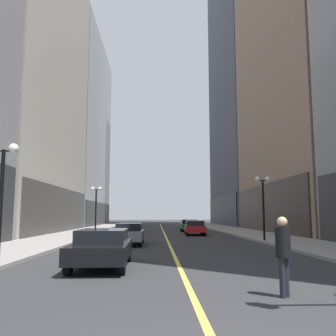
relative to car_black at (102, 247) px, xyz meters
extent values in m
plane|color=#2D2D30|center=(2.74, 25.32, -0.72)|extent=(200.00, 200.00, 0.00)
cube|color=gray|center=(-5.51, 25.32, -0.65)|extent=(4.50, 78.00, 0.15)
cube|color=gray|center=(10.99, 25.32, -0.65)|extent=(4.50, 78.00, 0.15)
cube|color=#E5D64C|center=(2.74, 25.32, -0.72)|extent=(0.16, 70.00, 0.01)
cube|color=#3A3935|center=(-7.86, 24.82, 1.57)|extent=(0.50, 22.80, 4.57)
cube|color=gray|center=(-15.28, 50.32, 15.49)|extent=(15.02, 26.00, 32.41)
cube|color=#2C2C2E|center=(-7.86, 50.32, 1.22)|extent=(0.50, 24.70, 3.89)
cube|color=gray|center=(20.76, 24.82, 23.64)|extent=(15.05, 24.00, 48.72)
cube|color=#332A23|center=(13.34, 24.82, 1.78)|extent=(0.50, 22.80, 5.00)
cube|color=#4C515B|center=(20.15, 50.32, 38.81)|extent=(13.84, 26.00, 79.07)
cube|color=black|center=(13.34, 50.32, 1.78)|extent=(0.50, 24.70, 5.00)
cube|color=black|center=(0.00, -0.07, -0.13)|extent=(1.95, 4.62, 0.55)
cube|color=black|center=(0.00, 0.16, 0.35)|extent=(1.69, 2.60, 0.50)
cylinder|color=black|center=(0.84, -1.66, -0.40)|extent=(0.23, 0.64, 0.64)
cylinder|color=black|center=(-0.79, -1.69, -0.40)|extent=(0.23, 0.64, 0.64)
cylinder|color=black|center=(0.79, 1.55, -0.40)|extent=(0.23, 0.64, 0.64)
cylinder|color=black|center=(-0.84, 1.53, -0.40)|extent=(0.23, 0.64, 0.64)
cube|color=slate|center=(0.25, 9.94, -0.13)|extent=(1.71, 4.70, 0.55)
cube|color=black|center=(0.25, 10.18, 0.35)|extent=(1.50, 2.63, 0.50)
cylinder|color=black|center=(0.98, 8.30, -0.40)|extent=(0.22, 0.64, 0.64)
cylinder|color=black|center=(-0.49, 8.30, -0.40)|extent=(0.22, 0.64, 0.64)
cylinder|color=black|center=(0.98, 11.59, -0.40)|extent=(0.22, 0.64, 0.64)
cylinder|color=black|center=(-0.49, 11.59, -0.40)|extent=(0.22, 0.64, 0.64)
cube|color=#B21919|center=(5.46, 20.85, -0.13)|extent=(1.92, 4.50, 0.55)
cube|color=black|center=(5.45, 20.63, 0.35)|extent=(1.64, 2.54, 0.50)
cylinder|color=black|center=(4.75, 22.43, -0.40)|extent=(0.24, 0.65, 0.64)
cylinder|color=black|center=(6.27, 22.38, -0.40)|extent=(0.24, 0.65, 0.64)
cylinder|color=black|center=(4.64, 19.32, -0.40)|extent=(0.24, 0.65, 0.64)
cylinder|color=black|center=(6.16, 19.27, -0.40)|extent=(0.24, 0.65, 0.64)
cube|color=#196038|center=(5.61, 28.18, -0.13)|extent=(1.97, 4.73, 0.55)
cube|color=black|center=(5.61, 27.95, 0.35)|extent=(1.71, 2.66, 0.50)
cylinder|color=black|center=(4.82, 29.84, -0.40)|extent=(0.23, 0.64, 0.64)
cylinder|color=black|center=(6.47, 29.81, -0.40)|extent=(0.23, 0.64, 0.64)
cylinder|color=black|center=(4.76, 26.55, -0.40)|extent=(0.23, 0.64, 0.64)
cylinder|color=black|center=(6.41, 26.52, -0.40)|extent=(0.23, 0.64, 0.64)
cylinder|color=black|center=(4.74, -4.95, -0.29)|extent=(0.14, 0.14, 0.87)
cylinder|color=black|center=(4.86, -4.84, -0.29)|extent=(0.14, 0.14, 0.87)
cylinder|color=black|center=(4.80, -4.89, 0.50)|extent=(0.48, 0.48, 0.69)
sphere|color=tan|center=(4.80, -4.89, 0.96)|extent=(0.24, 0.24, 0.24)
cylinder|color=black|center=(-3.66, 0.07, 1.38)|extent=(0.14, 0.14, 4.20)
cylinder|color=black|center=(-3.66, 0.07, 3.43)|extent=(0.80, 0.06, 0.06)
sphere|color=white|center=(-3.31, 0.07, 3.53)|extent=(0.36, 0.36, 0.36)
cylinder|color=black|center=(-3.66, 21.14, 1.38)|extent=(0.14, 0.14, 4.20)
cylinder|color=black|center=(-3.66, 21.14, 3.43)|extent=(0.80, 0.06, 0.06)
sphere|color=white|center=(-4.01, 21.14, 3.53)|extent=(0.36, 0.36, 0.36)
sphere|color=white|center=(-3.31, 21.14, 3.53)|extent=(0.36, 0.36, 0.36)
cylinder|color=black|center=(9.14, 11.39, 1.38)|extent=(0.14, 0.14, 4.20)
cylinder|color=black|center=(9.14, 11.39, 3.43)|extent=(0.80, 0.06, 0.06)
sphere|color=white|center=(8.79, 11.39, 3.53)|extent=(0.36, 0.36, 0.36)
sphere|color=white|center=(9.49, 11.39, 3.53)|extent=(0.36, 0.36, 0.36)
camera|label=1|loc=(1.89, -13.38, 1.12)|focal=39.51mm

